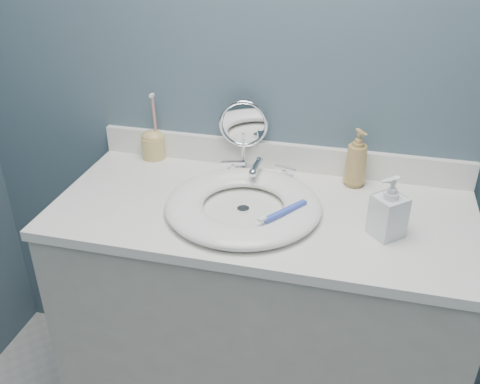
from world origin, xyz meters
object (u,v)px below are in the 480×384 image
(toothbrush_holder, at_px, (153,143))
(soap_bottle_amber, at_px, (357,158))
(makeup_mirror, at_px, (243,132))
(soap_bottle_clear, at_px, (389,207))

(toothbrush_holder, bearing_deg, soap_bottle_amber, -2.56)
(makeup_mirror, xyz_separation_m, soap_bottle_clear, (0.46, -0.30, -0.04))
(toothbrush_holder, bearing_deg, soap_bottle_clear, -20.69)
(soap_bottle_clear, bearing_deg, soap_bottle_amber, 158.18)
(soap_bottle_amber, xyz_separation_m, soap_bottle_clear, (0.10, -0.26, -0.01))
(soap_bottle_amber, height_order, soap_bottle_clear, soap_bottle_amber)
(makeup_mirror, height_order, toothbrush_holder, makeup_mirror)
(makeup_mirror, height_order, soap_bottle_amber, makeup_mirror)
(makeup_mirror, height_order, soap_bottle_clear, makeup_mirror)
(soap_bottle_amber, bearing_deg, soap_bottle_clear, -105.99)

